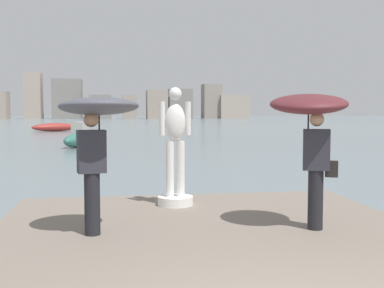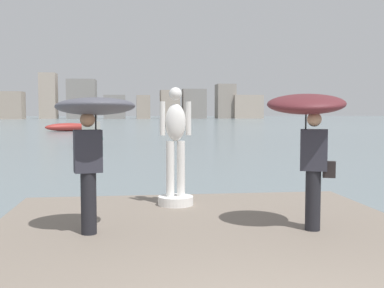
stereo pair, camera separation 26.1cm
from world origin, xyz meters
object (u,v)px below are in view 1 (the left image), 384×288
at_px(boat_mid, 55,127).
at_px(statue_white_figure, 175,157).
at_px(boat_near, 79,138).
at_px(onlooker_left, 97,123).
at_px(onlooker_right, 311,119).

bearing_deg(boat_mid, statue_white_figure, -80.06).
distance_m(boat_near, boat_mid, 24.69).
distance_m(onlooker_left, boat_mid, 47.39).
relative_size(statue_white_figure, onlooker_left, 1.11).
relative_size(statue_white_figure, boat_near, 0.59).
relative_size(statue_white_figure, onlooker_right, 1.06).
bearing_deg(boat_near, boat_mid, 100.44).
bearing_deg(onlooker_right, boat_near, 102.78).
bearing_deg(onlooker_left, boat_mid, 97.96).
xyz_separation_m(boat_near, boat_mid, (-4.47, 24.28, -0.10)).
xyz_separation_m(onlooker_left, boat_near, (-2.09, 22.63, -1.43)).
bearing_deg(statue_white_figure, onlooker_left, -125.13).
height_order(statue_white_figure, boat_near, statue_white_figure).
height_order(statue_white_figure, onlooker_left, statue_white_figure).
distance_m(statue_white_figure, boat_near, 21.03).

